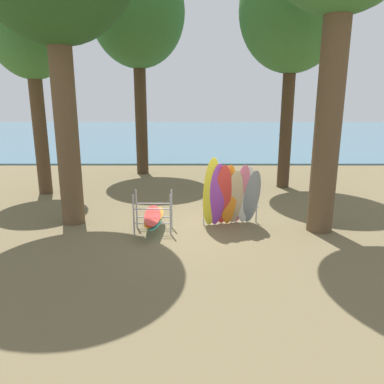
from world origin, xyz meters
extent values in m
plane|color=brown|center=(0.00, 0.00, 0.00)|extent=(80.00, 80.00, 0.00)
cube|color=#477084|center=(0.00, 29.11, 0.05)|extent=(80.00, 36.00, 0.10)
cylinder|color=brown|center=(-4.38, 0.76, 3.38)|extent=(0.71, 0.71, 6.77)
cylinder|color=brown|center=(3.47, 0.03, 3.68)|extent=(0.77, 0.77, 7.36)
cylinder|color=#42301E|center=(3.66, 5.71, 3.05)|extent=(0.54, 0.54, 6.10)
ellipsoid|color=#387033|center=(3.66, 5.71, 7.51)|extent=(4.45, 4.45, 5.12)
cylinder|color=#4C3823|center=(-6.75, 4.61, 2.74)|extent=(0.55, 0.55, 5.49)
ellipsoid|color=#387033|center=(-6.75, 4.61, 6.49)|extent=(3.19, 3.19, 3.66)
cylinder|color=#42301E|center=(-3.12, 8.76, 3.26)|extent=(0.61, 0.61, 6.53)
ellipsoid|color=#33662D|center=(-3.12, 8.76, 7.98)|extent=(4.58, 4.58, 5.27)
ellipsoid|color=yellow|center=(0.11, 0.20, 1.16)|extent=(0.62, 0.76, 2.32)
ellipsoid|color=purple|center=(0.30, 0.23, 1.06)|extent=(0.61, 0.74, 2.12)
ellipsoid|color=red|center=(0.48, 0.27, 1.05)|extent=(0.55, 0.85, 2.10)
ellipsoid|color=orange|center=(0.67, 0.31, 1.04)|extent=(0.54, 0.71, 2.07)
ellipsoid|color=#C6B289|center=(0.85, 0.35, 0.96)|extent=(0.56, 0.83, 1.91)
ellipsoid|color=pink|center=(1.04, 0.39, 1.04)|extent=(0.68, 0.93, 2.08)
ellipsoid|color=white|center=(1.22, 0.42, 1.01)|extent=(0.59, 0.77, 2.02)
ellipsoid|color=gray|center=(1.41, 0.46, 0.94)|extent=(0.64, 0.79, 1.88)
cylinder|color=#9EA0A5|center=(-0.10, 0.51, 0.28)|extent=(0.04, 0.04, 0.55)
cylinder|color=#9EA0A5|center=(1.63, 0.73, 0.28)|extent=(0.04, 0.04, 0.55)
cylinder|color=#9EA0A5|center=(0.76, 0.62, 0.55)|extent=(1.90, 0.28, 0.04)
cylinder|color=#9EA0A5|center=(-2.22, -0.36, 0.62)|extent=(0.05, 0.05, 1.25)
cylinder|color=#9EA0A5|center=(-1.12, -0.36, 0.62)|extent=(0.05, 0.05, 1.25)
cylinder|color=#9EA0A5|center=(-2.22, 0.24, 0.62)|extent=(0.05, 0.05, 1.25)
cylinder|color=#9EA0A5|center=(-1.12, 0.24, 0.62)|extent=(0.05, 0.05, 1.25)
cylinder|color=#9EA0A5|center=(-1.67, -0.36, 0.35)|extent=(1.10, 0.04, 0.04)
cylinder|color=#9EA0A5|center=(-1.67, -0.36, 0.80)|extent=(1.10, 0.04, 0.04)
cylinder|color=#9EA0A5|center=(-1.67, 0.24, 0.35)|extent=(1.10, 0.04, 0.04)
cylinder|color=#9EA0A5|center=(-1.67, 0.24, 0.80)|extent=(1.10, 0.04, 0.04)
ellipsoid|color=#38B2AD|center=(-1.65, -0.06, 0.40)|extent=(0.52, 2.10, 0.06)
ellipsoid|color=orange|center=(-1.65, -0.06, 0.46)|extent=(0.66, 2.13, 0.06)
ellipsoid|color=red|center=(-1.70, -0.06, 0.52)|extent=(0.64, 2.13, 0.06)
camera|label=1|loc=(-0.48, -11.05, 4.09)|focal=35.26mm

